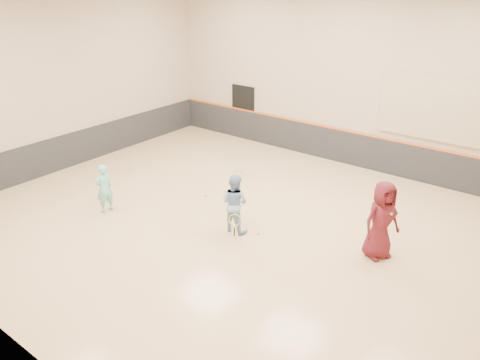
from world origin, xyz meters
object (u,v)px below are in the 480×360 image
Objects in this scene: girl at (104,188)px; young_man at (381,220)px; spare_racket at (238,171)px; instructor at (235,203)px.

girl is 7.56m from young_man.
girl is 2.12× the size of spare_racket.
instructor is at bearing -53.32° from spare_racket.
girl is 3.87m from instructor.
instructor is 2.38× the size of spare_racket.
girl is at bearing -105.76° from spare_racket.
spare_racket is (1.28, 4.53, -0.65)m from girl.
girl is at bearing 18.68° from instructor.
young_man is at bearing -18.92° from spare_racket.
instructor is at bearing 135.98° from young_man.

